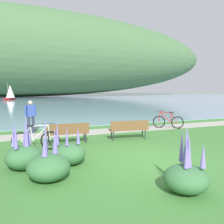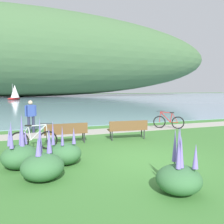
# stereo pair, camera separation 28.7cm
# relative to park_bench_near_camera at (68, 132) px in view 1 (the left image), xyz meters

# --- Properties ---
(ground_plane) EXTENTS (200.00, 200.00, 0.00)m
(ground_plane) POSITION_rel_park_bench_near_camera_xyz_m (2.10, -3.16, -0.52)
(ground_plane) COLOR #3D7533
(bay_water) EXTENTS (180.00, 80.00, 0.04)m
(bay_water) POSITION_rel_park_bench_near_camera_xyz_m (2.10, 44.08, -0.50)
(bay_water) COLOR #7A99B2
(bay_water) RESTS_ON ground
(distant_hillside) EXTENTS (119.40, 28.00, 23.92)m
(distant_hillside) POSITION_rel_park_bench_near_camera_xyz_m (-3.57, 59.43, 11.48)
(distant_hillside) COLOR #42663D
(distant_hillside) RESTS_ON bay_water
(shoreline_path) EXTENTS (60.00, 1.50, 0.01)m
(shoreline_path) POSITION_rel_park_bench_near_camera_xyz_m (2.10, 2.21, -0.52)
(shoreline_path) COLOR #A39E93
(shoreline_path) RESTS_ON ground
(park_bench_near_camera) EXTENTS (1.81, 0.52, 0.88)m
(park_bench_near_camera) POSITION_rel_park_bench_near_camera_xyz_m (0.00, 0.00, 0.00)
(park_bench_near_camera) COLOR brown
(park_bench_near_camera) RESTS_ON ground
(park_bench_further_along) EXTENTS (1.84, 0.65, 0.88)m
(park_bench_further_along) POSITION_rel_park_bench_near_camera_xyz_m (2.79, -0.11, 0.00)
(park_bench_further_along) COLOR brown
(park_bench_further_along) RESTS_ON ground
(bicycle_leaning_near_bench) EXTENTS (1.75, 0.36, 1.01)m
(bicycle_leaning_near_bench) POSITION_rel_park_bench_near_camera_xyz_m (-1.31, -0.63, -0.12)
(bicycle_leaning_near_bench) COLOR black
(bicycle_leaning_near_bench) RESTS_ON ground
(bicycle_beside_path) EXTENTS (1.47, 1.08, 1.01)m
(bicycle_beside_path) POSITION_rel_park_bench_near_camera_xyz_m (6.20, 1.80, -0.12)
(bicycle_beside_path) COLOR black
(bicycle_beside_path) RESTS_ON ground
(person_at_shoreline) EXTENTS (0.58, 0.34, 1.71)m
(person_at_shoreline) POSITION_rel_park_bench_near_camera_xyz_m (-1.36, 2.98, 0.46)
(person_at_shoreline) COLOR #282D47
(person_at_shoreline) RESTS_ON ground
(echium_bush_closest_to_camera) EXTENTS (1.02, 1.02, 1.50)m
(echium_bush_closest_to_camera) POSITION_rel_park_bench_near_camera_xyz_m (1.65, -5.60, -0.15)
(echium_bush_closest_to_camera) COLOR #386B3D
(echium_bush_closest_to_camera) RESTS_ON ground
(echium_bush_beside_closest) EXTENTS (1.07, 1.07, 1.61)m
(echium_bush_beside_closest) POSITION_rel_park_bench_near_camera_xyz_m (-1.74, -2.66, -0.13)
(echium_bush_beside_closest) COLOR #386B3D
(echium_bush_beside_closest) RESTS_ON ground
(echium_bush_mid_cluster) EXTENTS (1.02, 1.02, 1.38)m
(echium_bush_mid_cluster) POSITION_rel_park_bench_near_camera_xyz_m (-0.45, -2.71, -0.17)
(echium_bush_mid_cluster) COLOR #386B3D
(echium_bush_mid_cluster) RESTS_ON ground
(echium_bush_far_cluster) EXTENTS (1.08, 1.08, 1.59)m
(echium_bush_far_cluster) POSITION_rel_park_bench_near_camera_xyz_m (-1.16, -3.80, -0.15)
(echium_bush_far_cluster) COLOR #386B3D
(echium_bush_far_cluster) RESTS_ON ground
(sailboat_mid_bay) EXTENTS (2.70, 2.40, 3.24)m
(sailboat_mid_bay) POSITION_rel_park_bench_near_camera_xyz_m (-4.01, 41.00, 1.04)
(sailboat_mid_bay) COLOR #B22323
(sailboat_mid_bay) RESTS_ON bay_water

